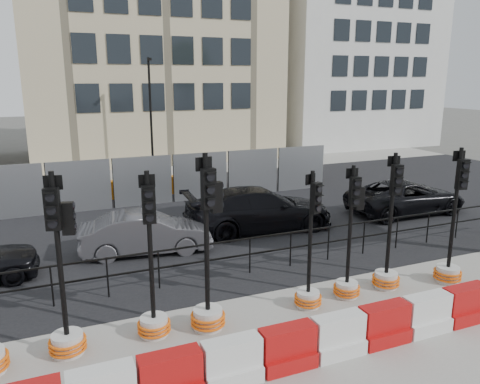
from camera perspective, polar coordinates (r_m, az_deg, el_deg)
name	(u,v)px	position (r m, az deg, el deg)	size (l,w,h in m)	color
ground	(270,293)	(11.48, 3.68, -12.13)	(120.00, 120.00, 0.00)	#51514C
sidewalk_near	(343,360)	(9.23, 12.44, -19.36)	(40.00, 6.00, 0.02)	gray
road	(187,215)	(17.60, -6.46, -2.81)	(40.00, 14.00, 0.03)	black
sidewalk_far	(140,172)	(26.13, -12.05, 2.43)	(40.00, 4.00, 0.02)	gray
building_cream	(147,13)	(32.16, -11.33, 20.64)	(15.00, 10.06, 18.00)	#C4B48F
building_white	(345,37)	(38.10, 12.64, 17.94)	(12.00, 9.06, 16.00)	silver
kerb_railing	(250,249)	(12.20, 1.22, -6.97)	(18.00, 0.04, 1.00)	black
heras_fencing	(168,183)	(20.05, -8.80, 1.13)	(14.33, 1.72, 2.00)	gray
lamp_post_far	(151,113)	(24.81, -10.82, 9.39)	(0.12, 0.56, 6.00)	black
barrier_row	(338,337)	(9.18, 11.81, -16.91)	(15.70, 0.50, 0.80)	red
traffic_signal_b	(65,314)	(9.34, -20.52, -13.76)	(0.68, 0.68, 3.47)	silver
traffic_signal_c	(153,304)	(9.57, -10.55, -13.29)	(0.66, 0.66, 3.35)	silver
traffic_signal_d	(208,290)	(9.60, -3.88, -11.80)	(0.72, 0.72, 3.64)	silver
traffic_signal_e	(309,280)	(10.63, 8.42, -10.62)	(0.61, 0.61, 3.12)	silver
traffic_signal_f	(349,267)	(11.22, 13.09, -8.92)	(0.62, 0.62, 3.14)	silver
traffic_signal_g	(387,262)	(11.95, 17.54, -8.09)	(0.66, 0.66, 3.34)	silver
traffic_signal_h	(450,256)	(12.82, 24.21, -7.11)	(0.67, 0.67, 3.41)	silver
car_b	(146,233)	(13.91, -11.40, -4.91)	(3.88, 1.79, 1.23)	#434347
car_c	(259,209)	(15.65, 2.30, -2.10)	(5.16, 2.38, 1.46)	black
car_d	(406,197)	(18.68, 19.58, -0.59)	(4.61, 2.18, 1.27)	black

